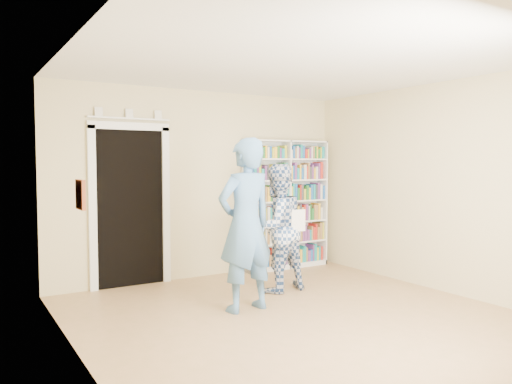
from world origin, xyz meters
TOP-DOWN VIEW (x-y plane):
  - floor at (0.00, 0.00)m, footprint 5.00×5.00m
  - ceiling at (0.00, 0.00)m, footprint 5.00×5.00m
  - wall_back at (0.00, 2.50)m, footprint 4.50×0.00m
  - wall_left at (-2.25, 0.00)m, footprint 0.00×5.00m
  - wall_right at (2.25, 0.00)m, footprint 0.00×5.00m
  - bookshelf at (1.35, 2.34)m, footprint 1.46×0.27m
  - doorway at (-1.10, 2.48)m, footprint 1.10×0.08m
  - wall_art at (-2.23, 0.20)m, footprint 0.03×0.25m
  - man_blue at (-0.35, 0.70)m, footprint 0.75×0.53m
  - man_plaid at (0.43, 1.23)m, footprint 0.85×0.69m
  - paper_sheet at (0.58, 0.96)m, footprint 0.20×0.03m

SIDE VIEW (x-z plane):
  - floor at x=0.00m, z-range 0.00..0.00m
  - man_plaid at x=0.43m, z-range 0.00..1.65m
  - paper_sheet at x=0.58m, z-range 0.80..1.07m
  - man_blue at x=-0.35m, z-range 0.00..1.94m
  - bookshelf at x=1.35m, z-range 0.01..2.02m
  - doorway at x=-1.10m, z-range -0.04..2.39m
  - wall_back at x=0.00m, z-range -0.90..3.60m
  - wall_left at x=-2.25m, z-range -1.15..3.85m
  - wall_right at x=2.25m, z-range -1.15..3.85m
  - wall_art at x=-2.23m, z-range 1.27..1.52m
  - ceiling at x=0.00m, z-range 2.70..2.70m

